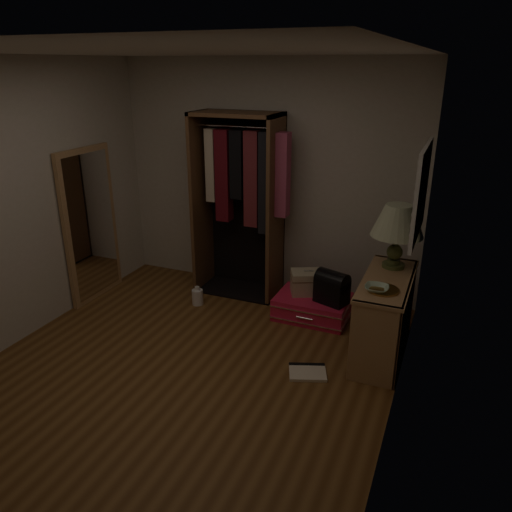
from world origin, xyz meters
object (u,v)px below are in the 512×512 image
floor_mirror (91,225)px  pink_suitcase (312,307)px  white_jug (198,297)px  open_wardrobe (243,190)px  train_case (308,282)px  black_bag (332,286)px  table_lamp (398,222)px  console_bookshelf (385,313)px

floor_mirror → pink_suitcase: bearing=10.0°
floor_mirror → white_jug: floor_mirror is taller
open_wardrobe → pink_suitcase: (0.94, -0.34, -1.10)m
train_case → pink_suitcase: bearing=-66.1°
open_wardrobe → black_bag: open_wardrobe is taller
open_wardrobe → white_jug: open_wardrobe is taller
floor_mirror → table_lamp: size_ratio=2.70×
train_case → console_bookshelf: bearing=-52.5°
open_wardrobe → pink_suitcase: open_wardrobe is taller
open_wardrobe → white_jug: bearing=-121.6°
black_bag → white_jug: bearing=-155.1°
console_bookshelf → white_jug: size_ratio=5.22×
black_bag → table_lamp: size_ratio=0.59×
open_wardrobe → white_jug: (-0.33, -0.54, -1.12)m
open_wardrobe → table_lamp: bearing=-15.1°
open_wardrobe → table_lamp: size_ratio=3.26×
console_bookshelf → table_lamp: 0.83m
pink_suitcase → table_lamp: bearing=-8.9°
pink_suitcase → train_case: size_ratio=1.80×
pink_suitcase → black_bag: (0.21, -0.06, 0.30)m
pink_suitcase → train_case: bearing=139.1°
open_wardrobe → train_case: (0.86, -0.27, -0.85)m
floor_mirror → table_lamp: floor_mirror is taller
floor_mirror → black_bag: floor_mirror is taller
black_bag → open_wardrobe: bearing=-179.8°
floor_mirror → train_case: size_ratio=3.92×
table_lamp → console_bookshelf: bearing=-91.0°
black_bag → white_jug: (-1.48, -0.15, -0.32)m
black_bag → train_case: bearing=175.4°
console_bookshelf → white_jug: 2.09m
train_case → black_bag: bearing=-48.4°
open_wardrobe → console_bookshelf: bearing=-22.8°
train_case → table_lamp: bearing=-37.6°
open_wardrobe → floor_mirror: 1.74m
open_wardrobe → floor_mirror: (-1.51, -0.77, -0.36)m
pink_suitcase → black_bag: size_ratio=2.10×
pink_suitcase → train_case: train_case is taller
console_bookshelf → floor_mirror: (-3.24, -0.04, 0.46)m
open_wardrobe → black_bag: bearing=-18.9°
floor_mirror → train_case: 2.47m
pink_suitcase → table_lamp: table_lamp is taller
pink_suitcase → white_jug: bearing=-170.2°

